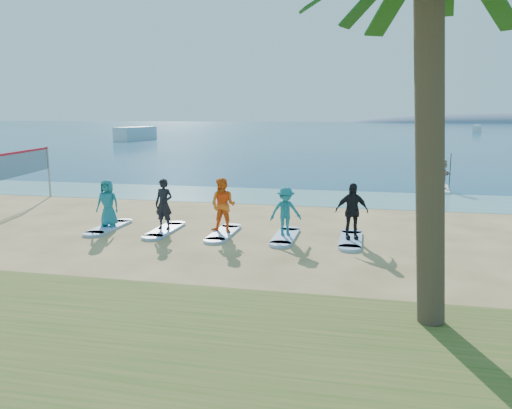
% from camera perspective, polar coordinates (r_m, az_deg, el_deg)
% --- Properties ---
extents(ground, '(600.00, 600.00, 0.00)m').
position_cam_1_polar(ground, '(15.14, -6.67, -5.21)').
color(ground, tan).
rests_on(ground, ground).
extents(shallow_water, '(600.00, 600.00, 0.00)m').
position_cam_1_polar(shallow_water, '(25.08, 1.17, 1.00)').
color(shallow_water, teal).
rests_on(shallow_water, ground).
extents(ocean, '(600.00, 600.00, 0.00)m').
position_cam_1_polar(ocean, '(173.90, 10.97, 8.65)').
color(ocean, navy).
rests_on(ocean, ground).
extents(volleyball_net, '(1.96, 8.89, 2.50)m').
position_cam_1_polar(volleyball_net, '(22.65, -27.12, 3.74)').
color(volleyball_net, gray).
rests_on(volleyball_net, ground).
extents(paddleboard, '(1.03, 3.06, 0.12)m').
position_cam_1_polar(paddleboard, '(28.84, 20.48, 1.66)').
color(paddleboard, silver).
rests_on(paddleboard, ground).
extents(paddleboarder, '(0.66, 1.48, 1.54)m').
position_cam_1_polar(paddleboarder, '(28.74, 20.58, 3.30)').
color(paddleboarder, tan).
rests_on(paddleboarder, paddleboard).
extents(boat_offshore_a, '(4.01, 8.74, 2.16)m').
position_cam_1_polar(boat_offshore_a, '(84.72, -13.57, 7.16)').
color(boat_offshore_a, silver).
rests_on(boat_offshore_a, ground).
extents(boat_offshore_b, '(3.03, 5.77, 1.69)m').
position_cam_1_polar(boat_offshore_b, '(135.44, 23.92, 7.59)').
color(boat_offshore_b, silver).
rests_on(boat_offshore_b, ground).
extents(surfboard_0, '(0.70, 2.20, 0.09)m').
position_cam_1_polar(surfboard_0, '(18.63, -16.45, -2.51)').
color(surfboard_0, '#8FAEDD').
rests_on(surfboard_0, ground).
extents(student_0, '(0.84, 0.57, 1.67)m').
position_cam_1_polar(student_0, '(18.46, -16.59, 0.16)').
color(student_0, '#1A7181').
rests_on(student_0, surfboard_0).
extents(surfboard_1, '(0.70, 2.20, 0.09)m').
position_cam_1_polar(surfboard_1, '(17.71, -10.39, -2.90)').
color(surfboard_1, '#8FAEDD').
rests_on(surfboard_1, ground).
extents(student_1, '(0.69, 0.49, 1.76)m').
position_cam_1_polar(student_1, '(17.53, -10.49, 0.05)').
color(student_1, black).
rests_on(student_1, surfboard_1).
extents(surfboard_2, '(0.70, 2.20, 0.09)m').
position_cam_1_polar(surfboard_2, '(17.01, -3.75, -3.30)').
color(surfboard_2, '#8FAEDD').
rests_on(surfboard_2, ground).
extents(student_2, '(0.98, 0.81, 1.84)m').
position_cam_1_polar(student_2, '(16.81, -3.78, -0.09)').
color(student_2, orange).
rests_on(student_2, surfboard_2).
extents(surfboard_3, '(0.70, 2.20, 0.09)m').
position_cam_1_polar(surfboard_3, '(16.55, 3.37, -3.67)').
color(surfboard_3, '#8FAEDD').
rests_on(surfboard_3, ground).
extents(student_3, '(1.19, 0.95, 1.61)m').
position_cam_1_polar(student_3, '(16.37, 3.40, -0.78)').
color(student_3, '#1A7381').
rests_on(student_3, surfboard_3).
extents(surfboard_4, '(0.70, 2.20, 0.09)m').
position_cam_1_polar(surfboard_4, '(16.37, 10.77, -3.99)').
color(surfboard_4, '#8FAEDD').
rests_on(surfboard_4, ground).
extents(student_4, '(1.13, 0.68, 1.80)m').
position_cam_1_polar(student_4, '(16.17, 10.88, -0.74)').
color(student_4, black).
rests_on(student_4, surfboard_4).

